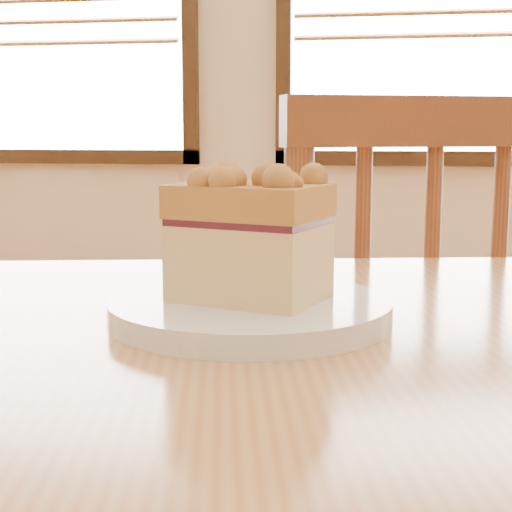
{
  "coord_description": "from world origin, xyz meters",
  "views": [
    {
      "loc": [
        0.03,
        -0.33,
        0.9
      ],
      "look_at": [
        -0.08,
        0.31,
        0.8
      ],
      "focal_mm": 55.0,
      "sensor_mm": 36.0,
      "label": 1
    }
  ],
  "objects_px": {
    "cake_slice": "(249,234)",
    "cafe_table_main": "(349,474)",
    "cafe_chair_main": "(384,412)",
    "plate": "(250,311)"
  },
  "relations": [
    {
      "from": "cake_slice",
      "to": "cafe_table_main",
      "type": "bearing_deg",
      "value": -5.0
    },
    {
      "from": "cafe_chair_main",
      "to": "cake_slice",
      "type": "xyz_separation_m",
      "value": [
        -0.11,
        -0.54,
        0.34
      ]
    },
    {
      "from": "cafe_chair_main",
      "to": "plate",
      "type": "distance_m",
      "value": 0.61
    },
    {
      "from": "cafe_table_main",
      "to": "plate",
      "type": "relative_size",
      "value": 5.35
    },
    {
      "from": "plate",
      "to": "cake_slice",
      "type": "bearing_deg",
      "value": -156.16
    },
    {
      "from": "cafe_table_main",
      "to": "cake_slice",
      "type": "xyz_separation_m",
      "value": [
        -0.08,
        0.03,
        0.18
      ]
    },
    {
      "from": "cafe_chair_main",
      "to": "plate",
      "type": "bearing_deg",
      "value": 57.51
    },
    {
      "from": "cafe_table_main",
      "to": "cafe_chair_main",
      "type": "bearing_deg",
      "value": 75.14
    },
    {
      "from": "cafe_table_main",
      "to": "plate",
      "type": "distance_m",
      "value": 0.15
    },
    {
      "from": "cafe_table_main",
      "to": "cafe_chair_main",
      "type": "relative_size",
      "value": 1.28
    }
  ]
}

